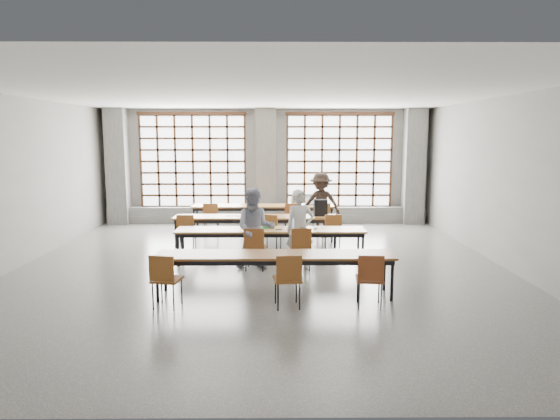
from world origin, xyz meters
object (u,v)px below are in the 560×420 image
object	(u,v)px
chair_front_right	(301,244)
student_male	(300,230)
chair_mid_centre	(271,228)
laptop_front	(297,225)
desk_row_c	(271,232)
green_box	(268,226)
desk_row_b	(256,219)
chair_near_mid	(288,275)
chair_mid_left	(186,229)
student_back	(321,203)
chair_back_right	(322,215)
backpack	(321,208)
plastic_bag	(295,200)
desk_row_d	(275,258)
desk_row_a	(263,207)
student_female	(255,229)
phone	(279,230)
chair_front_left	(255,244)
mouse	(315,228)
chair_near_right	(370,275)
chair_near_left	(165,276)
chair_back_left	(211,215)
red_pouch	(167,276)
chair_back_mid	(292,215)
chair_mid_right	(332,228)
laptop_back	(311,202)

from	to	relation	value
chair_front_right	student_male	xyz separation A→B (m)	(-0.01, 0.13, 0.28)
chair_mid_centre	laptop_front	xyz separation A→B (m)	(0.57, -0.98, 0.25)
desk_row_c	green_box	xyz separation A→B (m)	(-0.05, 0.08, 0.11)
desk_row_b	chair_near_mid	bearing A→B (deg)	-81.36
chair_mid_left	student_back	size ratio (longest dim) A/B	0.52
desk_row_c	chair_back_right	distance (m)	3.29
chair_mid_left	backpack	world-z (taller)	backpack
backpack	plastic_bag	world-z (taller)	backpack
chair_back_right	student_back	bearing A→B (deg)	97.80
desk_row_d	desk_row_a	bearing A→B (deg)	93.47
desk_row_d	student_female	bearing A→B (deg)	102.98
student_male	green_box	bearing A→B (deg)	120.73
desk_row_b	desk_row_a	bearing A→B (deg)	86.14
phone	chair_front_left	bearing A→B (deg)	-132.65
mouse	green_box	xyz separation A→B (m)	(-1.00, 0.10, 0.03)
desk_row_a	chair_near_right	size ratio (longest dim) A/B	4.55
desk_row_b	chair_near_left	distance (m)	4.73
chair_near_left	chair_back_left	bearing A→B (deg)	90.38
chair_mid_centre	red_pouch	world-z (taller)	chair_mid_centre
green_box	backpack	distance (m)	2.11
chair_near_mid	laptop_front	xyz separation A→B (m)	(0.26, 2.96, 0.25)
laptop_front	plastic_bag	distance (m)	3.57
backpack	student_back	bearing A→B (deg)	80.88
laptop_front	red_pouch	size ratio (longest dim) A/B	2.12
desk_row_d	mouse	size ratio (longest dim) A/B	40.82
chair_mid_centre	student_back	bearing A→B (deg)	56.48
desk_row_c	chair_mid_centre	size ratio (longest dim) A/B	4.55
desk_row_a	mouse	bearing A→B (deg)	-71.67
chair_front_right	chair_back_left	bearing A→B (deg)	121.99
chair_back_mid	desk_row_a	bearing A→B (deg)	141.92
desk_row_d	plastic_bag	size ratio (longest dim) A/B	13.99
chair_mid_centre	student_back	world-z (taller)	student_back
desk_row_a	phone	world-z (taller)	phone
chair_mid_right	green_box	bearing A→B (deg)	-145.84
desk_row_d	chair_front_right	world-z (taller)	chair_front_right
green_box	desk_row_a	bearing A→B (deg)	93.35
laptop_back	laptop_front	bearing A→B (deg)	-98.50
chair_front_left	mouse	bearing A→B (deg)	25.84
student_back	plastic_bag	world-z (taller)	student_back
laptop_front	laptop_back	world-z (taller)	same
desk_row_b	chair_front_left	bearing A→B (deg)	-88.06
student_female	desk_row_c	bearing A→B (deg)	57.55
chair_back_left	chair_back_right	bearing A→B (deg)	0.04
chair_back_mid	laptop_back	world-z (taller)	laptop_back
student_back	phone	bearing A→B (deg)	-91.70
chair_mid_right	student_female	bearing A→B (deg)	-137.50
chair_back_left	chair_mid_centre	world-z (taller)	same
chair_near_right	student_female	xyz separation A→B (m)	(-1.89, 2.36, 0.29)
chair_front_right	chair_near_left	xyz separation A→B (m)	(-2.23, -2.23, 0.00)
chair_front_right	laptop_back	bearing A→B (deg)	83.48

